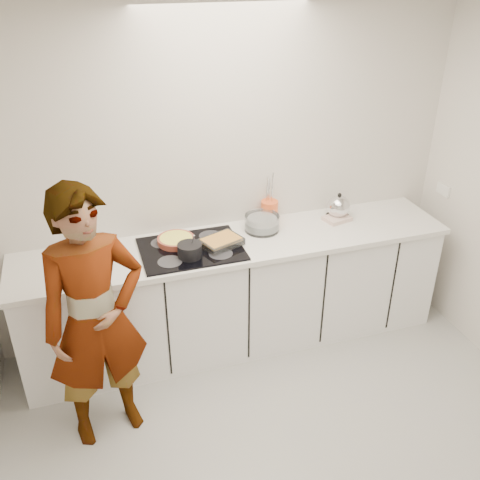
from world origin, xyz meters
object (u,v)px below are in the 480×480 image
object	(u,v)px
mixing_bowl	(262,224)
utensil_crock	(269,211)
hob	(191,249)
tart_dish	(176,240)
kettle	(338,208)
cook	(96,320)
saucepan	(190,250)
baking_dish	(221,241)

from	to	relation	value
mixing_bowl	utensil_crock	bearing A→B (deg)	51.30
hob	tart_dish	size ratio (longest dim) A/B	2.12
mixing_bowl	utensil_crock	world-z (taller)	utensil_crock
tart_dish	hob	bearing A→B (deg)	-52.04
kettle	hob	bearing A→B (deg)	-173.05
hob	tart_dish	bearing A→B (deg)	127.96
utensil_crock	cook	xyz separation A→B (m)	(-1.41, -0.85, -0.13)
tart_dish	mixing_bowl	distance (m)	0.67
saucepan	kettle	size ratio (longest dim) A/B	1.01
baking_dish	cook	world-z (taller)	cook
cook	baking_dish	bearing A→B (deg)	17.25
saucepan	baking_dish	distance (m)	0.27
hob	saucepan	distance (m)	0.13
mixing_bowl	baking_dish	bearing A→B (deg)	-156.97
tart_dish	utensil_crock	world-z (taller)	utensil_crock
baking_dish	mixing_bowl	distance (m)	0.40
cook	hob	bearing A→B (deg)	25.40
baking_dish	cook	xyz separation A→B (m)	(-0.93, -0.55, -0.09)
tart_dish	cook	bearing A→B (deg)	-132.64
tart_dish	mixing_bowl	size ratio (longest dim) A/B	1.00
kettle	utensil_crock	size ratio (longest dim) A/B	1.29
tart_dish	baking_dish	distance (m)	0.33
hob	saucepan	size ratio (longest dim) A/B	3.32
cook	utensil_crock	bearing A→B (deg)	17.62
tart_dish	cook	distance (m)	0.94
utensil_crock	kettle	bearing A→B (deg)	-12.91
mixing_bowl	kettle	distance (m)	0.65
saucepan	utensil_crock	world-z (taller)	saucepan
saucepan	baking_dish	bearing A→B (deg)	19.41
baking_dish	tart_dish	bearing A→B (deg)	156.51
utensil_crock	tart_dish	bearing A→B (deg)	-168.19
hob	cook	xyz separation A→B (m)	(-0.72, -0.58, -0.05)
kettle	saucepan	bearing A→B (deg)	-168.35
tart_dish	mixing_bowl	bearing A→B (deg)	2.05
hob	utensil_crock	xyz separation A→B (m)	(0.70, 0.27, 0.08)
hob	mixing_bowl	xyz separation A→B (m)	(0.58, 0.13, 0.05)
baking_dish	utensil_crock	distance (m)	0.56
hob	tart_dish	xyz separation A→B (m)	(-0.09, 0.11, 0.03)
mixing_bowl	hob	bearing A→B (deg)	-167.13
utensil_crock	hob	bearing A→B (deg)	-158.58
hob	kettle	bearing A→B (deg)	6.95
saucepan	kettle	distance (m)	1.29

